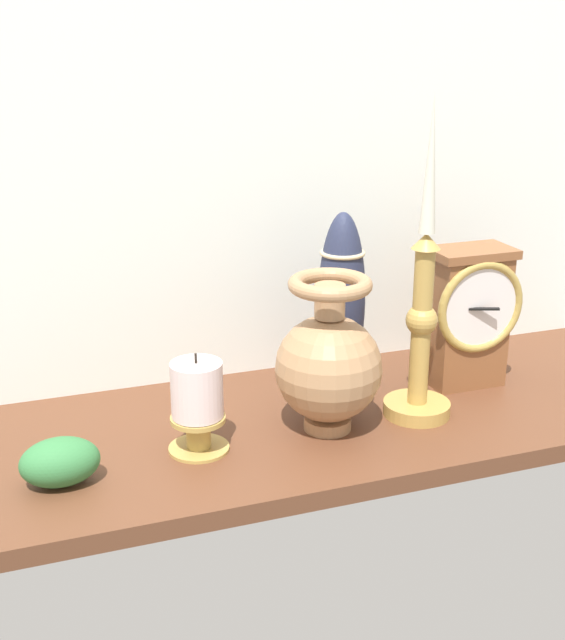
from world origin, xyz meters
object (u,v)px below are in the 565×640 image
object	(u,v)px
brass_vase_bulbous	(329,362)
tall_ceramic_vase	(341,302)
mantel_clock	(469,315)
candlestick_tall_left	(421,323)
pillar_candle_front	(197,403)

from	to	relation	value
brass_vase_bulbous	tall_ceramic_vase	world-z (taller)	tall_ceramic_vase
mantel_clock	tall_ceramic_vase	distance (cm)	18.34
tall_ceramic_vase	candlestick_tall_left	bearing A→B (deg)	-61.09
candlestick_tall_left	pillar_candle_front	bearing A→B (deg)	179.81
candlestick_tall_left	brass_vase_bulbous	size ratio (longest dim) A/B	2.06
mantel_clock	tall_ceramic_vase	bearing A→B (deg)	165.20
mantel_clock	pillar_candle_front	xyz separation A→B (cm)	(-41.00, -6.58, -4.29)
brass_vase_bulbous	tall_ceramic_vase	distance (cm)	13.51
mantel_clock	candlestick_tall_left	distance (cm)	13.37
mantel_clock	pillar_candle_front	world-z (taller)	mantel_clock
candlestick_tall_left	pillar_candle_front	world-z (taller)	candlestick_tall_left
mantel_clock	candlestick_tall_left	xyz separation A→B (cm)	(-11.33, -6.68, 2.40)
mantel_clock	pillar_candle_front	size ratio (longest dim) A/B	1.59
candlestick_tall_left	pillar_candle_front	distance (cm)	30.41
mantel_clock	candlestick_tall_left	world-z (taller)	candlestick_tall_left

